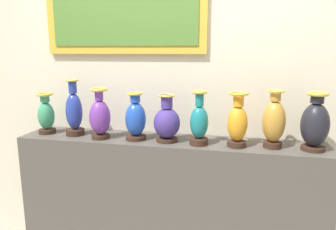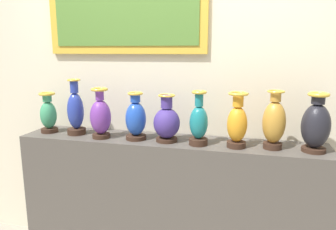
% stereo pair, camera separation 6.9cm
% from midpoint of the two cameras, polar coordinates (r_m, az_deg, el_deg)
% --- Properties ---
extents(display_shelf, '(2.20, 0.37, 1.02)m').
position_cam_midpoint_polar(display_shelf, '(2.47, 0.83, -15.97)').
color(display_shelf, '#4C4742').
rests_on(display_shelf, ground_plane).
extents(back_wall, '(3.49, 0.14, 2.85)m').
position_cam_midpoint_polar(back_wall, '(2.43, 1.91, 6.82)').
color(back_wall, beige).
rests_on(back_wall, ground_plane).
extents(vase_jade, '(0.13, 0.13, 0.31)m').
position_cam_midpoint_polar(vase_jade, '(2.61, -20.09, 0.12)').
color(vase_jade, '#382319').
rests_on(vase_jade, display_shelf).
extents(vase_cobalt, '(0.14, 0.14, 0.42)m').
position_cam_midpoint_polar(vase_cobalt, '(2.48, -15.59, 0.57)').
color(vase_cobalt, '#382319').
rests_on(vase_cobalt, display_shelf).
extents(vase_violet, '(0.15, 0.15, 0.37)m').
position_cam_midpoint_polar(vase_violet, '(2.34, -11.26, -0.25)').
color(vase_violet, '#382319').
rests_on(vase_violet, display_shelf).
extents(vase_sapphire, '(0.15, 0.15, 0.34)m').
position_cam_midpoint_polar(vase_sapphire, '(2.26, -4.98, -0.70)').
color(vase_sapphire, '#382319').
rests_on(vase_sapphire, display_shelf).
extents(vase_indigo, '(0.19, 0.19, 0.33)m').
position_cam_midpoint_polar(vase_indigo, '(2.20, 0.72, -1.32)').
color(vase_indigo, '#382319').
rests_on(vase_indigo, display_shelf).
extents(vase_teal, '(0.13, 0.13, 0.37)m').
position_cam_midpoint_polar(vase_teal, '(2.13, 6.48, -1.39)').
color(vase_teal, '#382319').
rests_on(vase_teal, display_shelf).
extents(vase_amber, '(0.13, 0.13, 0.37)m').
position_cam_midpoint_polar(vase_amber, '(2.12, 13.29, -1.43)').
color(vase_amber, '#382319').
rests_on(vase_amber, display_shelf).
extents(vase_ochre, '(0.15, 0.15, 0.38)m').
position_cam_midpoint_polar(vase_ochre, '(2.16, 19.47, -1.30)').
color(vase_ochre, '#382319').
rests_on(vase_ochre, display_shelf).
extents(vase_onyx, '(0.17, 0.17, 0.38)m').
position_cam_midpoint_polar(vase_onyx, '(2.19, 25.95, -1.67)').
color(vase_onyx, '#382319').
rests_on(vase_onyx, display_shelf).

